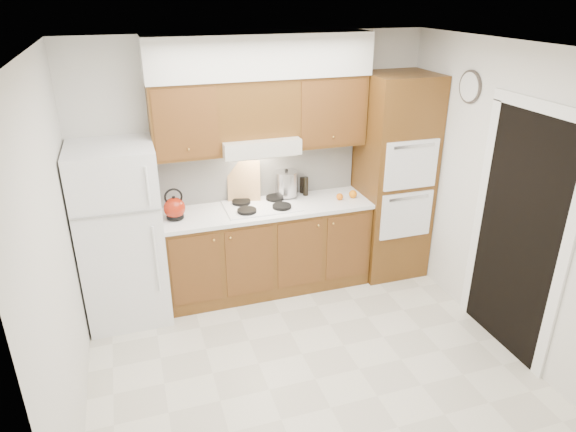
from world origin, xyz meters
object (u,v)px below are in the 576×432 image
object	(u,v)px
kettle	(174,208)
stock_pot	(286,183)
fridge	(121,235)
oven_cabinet	(393,178)

from	to	relation	value
kettle	stock_pot	xyz separation A→B (m)	(1.19, 0.20, 0.04)
fridge	oven_cabinet	size ratio (longest dim) A/B	0.78
stock_pot	kettle	bearing A→B (deg)	-170.19
fridge	stock_pot	size ratio (longest dim) A/B	6.90
stock_pot	oven_cabinet	bearing A→B (deg)	-9.84
fridge	oven_cabinet	xyz separation A→B (m)	(2.85, 0.03, 0.24)
oven_cabinet	stock_pot	bearing A→B (deg)	170.16
fridge	kettle	bearing A→B (deg)	3.23
oven_cabinet	kettle	size ratio (longest dim) A/B	10.67
fridge	kettle	distance (m)	0.55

